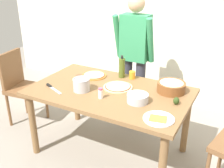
{
  "coord_description": "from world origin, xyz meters",
  "views": [
    {
      "loc": [
        1.18,
        -2.15,
        1.92
      ],
      "look_at": [
        0.0,
        0.05,
        0.81
      ],
      "focal_mm": 43.0,
      "sensor_mm": 36.0,
      "label": 1
    }
  ],
  "objects_px": {
    "plate_with_slice": "(159,119)",
    "popcorn_bowl": "(171,86)",
    "dining_table": "(110,98)",
    "chair_wooden_left": "(20,84)",
    "pizza_raw_on_board": "(118,87)",
    "olive_oil_bottle": "(122,68)",
    "cup_orange": "(132,75)",
    "person_cook": "(135,53)",
    "steel_pot": "(81,84)",
    "chef_knife": "(52,88)",
    "mixing_bowl_steel": "(138,98)",
    "pizza_cooked_on_tray": "(94,75)",
    "salt_shaker": "(101,93)",
    "avocado": "(176,101)",
    "cup_small_brown": "(79,79)"
  },
  "relations": [
    {
      "from": "person_cook",
      "to": "olive_oil_bottle",
      "type": "bearing_deg",
      "value": -87.16
    },
    {
      "from": "chair_wooden_left",
      "to": "olive_oil_bottle",
      "type": "height_order",
      "value": "olive_oil_bottle"
    },
    {
      "from": "dining_table",
      "to": "cup_orange",
      "type": "xyz_separation_m",
      "value": [
        0.07,
        0.39,
        0.13
      ]
    },
    {
      "from": "cup_orange",
      "to": "avocado",
      "type": "relative_size",
      "value": 1.21
    },
    {
      "from": "pizza_raw_on_board",
      "to": "mixing_bowl_steel",
      "type": "bearing_deg",
      "value": -32.57
    },
    {
      "from": "person_cook",
      "to": "chef_knife",
      "type": "xyz_separation_m",
      "value": [
        -0.48,
        -1.0,
        -0.17
      ]
    },
    {
      "from": "popcorn_bowl",
      "to": "avocado",
      "type": "xyz_separation_m",
      "value": [
        0.12,
        -0.24,
        -0.03
      ]
    },
    {
      "from": "person_cook",
      "to": "mixing_bowl_steel",
      "type": "height_order",
      "value": "person_cook"
    },
    {
      "from": "dining_table",
      "to": "plate_with_slice",
      "type": "height_order",
      "value": "plate_with_slice"
    },
    {
      "from": "pizza_raw_on_board",
      "to": "popcorn_bowl",
      "type": "relative_size",
      "value": 1.08
    },
    {
      "from": "plate_with_slice",
      "to": "avocado",
      "type": "xyz_separation_m",
      "value": [
        0.05,
        0.33,
        0.03
      ]
    },
    {
      "from": "cup_orange",
      "to": "chair_wooden_left",
      "type": "bearing_deg",
      "value": -165.99
    },
    {
      "from": "dining_table",
      "to": "pizza_cooked_on_tray",
      "type": "relative_size",
      "value": 5.65
    },
    {
      "from": "popcorn_bowl",
      "to": "cup_small_brown",
      "type": "distance_m",
      "value": 0.97
    },
    {
      "from": "popcorn_bowl",
      "to": "olive_oil_bottle",
      "type": "bearing_deg",
      "value": 169.94
    },
    {
      "from": "person_cook",
      "to": "chair_wooden_left",
      "type": "distance_m",
      "value": 1.5
    },
    {
      "from": "olive_oil_bottle",
      "to": "pizza_raw_on_board",
      "type": "bearing_deg",
      "value": -71.82
    },
    {
      "from": "steel_pot",
      "to": "chef_knife",
      "type": "height_order",
      "value": "steel_pot"
    },
    {
      "from": "avocado",
      "to": "popcorn_bowl",
      "type": "bearing_deg",
      "value": 116.9
    },
    {
      "from": "person_cook",
      "to": "avocado",
      "type": "distance_m",
      "value": 1.05
    },
    {
      "from": "chair_wooden_left",
      "to": "pizza_cooked_on_tray",
      "type": "xyz_separation_m",
      "value": [
        0.98,
        0.21,
        0.23
      ]
    },
    {
      "from": "salt_shaker",
      "to": "avocado",
      "type": "bearing_deg",
      "value": 18.39
    },
    {
      "from": "dining_table",
      "to": "cup_small_brown",
      "type": "bearing_deg",
      "value": 176.84
    },
    {
      "from": "plate_with_slice",
      "to": "chef_knife",
      "type": "bearing_deg",
      "value": 176.82
    },
    {
      "from": "pizza_cooked_on_tray",
      "to": "mixing_bowl_steel",
      "type": "distance_m",
      "value": 0.77
    },
    {
      "from": "chair_wooden_left",
      "to": "pizza_raw_on_board",
      "type": "relative_size",
      "value": 3.14
    },
    {
      "from": "pizza_cooked_on_tray",
      "to": "cup_small_brown",
      "type": "relative_size",
      "value": 3.33
    },
    {
      "from": "plate_with_slice",
      "to": "popcorn_bowl",
      "type": "relative_size",
      "value": 0.93
    },
    {
      "from": "olive_oil_bottle",
      "to": "salt_shaker",
      "type": "height_order",
      "value": "olive_oil_bottle"
    },
    {
      "from": "cup_small_brown",
      "to": "salt_shaker",
      "type": "bearing_deg",
      "value": -28.99
    },
    {
      "from": "cup_orange",
      "to": "avocado",
      "type": "distance_m",
      "value": 0.7
    },
    {
      "from": "plate_with_slice",
      "to": "cup_small_brown",
      "type": "distance_m",
      "value": 1.06
    },
    {
      "from": "pizza_raw_on_board",
      "to": "popcorn_bowl",
      "type": "bearing_deg",
      "value": 18.09
    },
    {
      "from": "dining_table",
      "to": "salt_shaker",
      "type": "bearing_deg",
      "value": -87.37
    },
    {
      "from": "plate_with_slice",
      "to": "popcorn_bowl",
      "type": "xyz_separation_m",
      "value": [
        -0.07,
        0.57,
        0.05
      ]
    },
    {
      "from": "cup_orange",
      "to": "cup_small_brown",
      "type": "xyz_separation_m",
      "value": [
        -0.46,
        -0.37,
        0.0
      ]
    },
    {
      "from": "person_cook",
      "to": "chef_knife",
      "type": "relative_size",
      "value": 5.85
    },
    {
      "from": "steel_pot",
      "to": "avocado",
      "type": "height_order",
      "value": "steel_pot"
    },
    {
      "from": "pizza_cooked_on_tray",
      "to": "plate_with_slice",
      "type": "xyz_separation_m",
      "value": [
        0.96,
        -0.55,
        -0.0
      ]
    },
    {
      "from": "cup_orange",
      "to": "dining_table",
      "type": "bearing_deg",
      "value": -100.65
    },
    {
      "from": "chair_wooden_left",
      "to": "cup_small_brown",
      "type": "relative_size",
      "value": 11.18
    },
    {
      "from": "olive_oil_bottle",
      "to": "cup_small_brown",
      "type": "bearing_deg",
      "value": -134.13
    },
    {
      "from": "dining_table",
      "to": "steel_pot",
      "type": "height_order",
      "value": "steel_pot"
    },
    {
      "from": "steel_pot",
      "to": "cup_orange",
      "type": "relative_size",
      "value": 2.04
    },
    {
      "from": "olive_oil_bottle",
      "to": "steel_pot",
      "type": "height_order",
      "value": "olive_oil_bottle"
    },
    {
      "from": "dining_table",
      "to": "olive_oil_bottle",
      "type": "bearing_deg",
      "value": 97.08
    },
    {
      "from": "pizza_cooked_on_tray",
      "to": "cup_orange",
      "type": "relative_size",
      "value": 3.33
    },
    {
      "from": "olive_oil_bottle",
      "to": "avocado",
      "type": "relative_size",
      "value": 3.66
    },
    {
      "from": "cup_orange",
      "to": "chef_knife",
      "type": "bearing_deg",
      "value": -134.64
    },
    {
      "from": "dining_table",
      "to": "avocado",
      "type": "bearing_deg",
      "value": 2.18
    }
  ]
}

